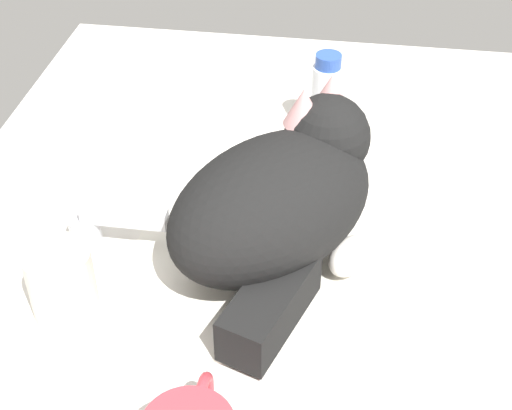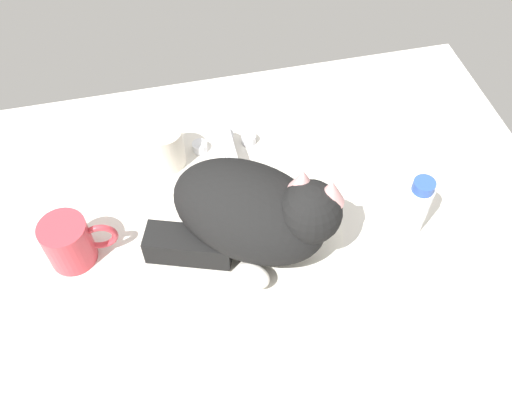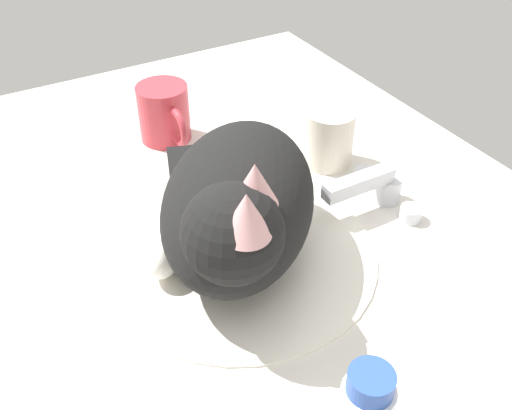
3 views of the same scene
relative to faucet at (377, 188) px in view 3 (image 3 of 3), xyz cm
name	(u,v)px [view 3 (image 3 of 3)]	position (x,y,z in cm)	size (l,w,h in cm)	color
ground_plane	(241,265)	(0.00, -19.85, -3.95)	(110.00, 82.50, 3.00)	silver
sink_basin	(240,253)	(0.00, -19.85, -2.15)	(31.61, 31.61, 0.61)	white
faucet	(377,188)	(0.00, 0.00, 0.00)	(12.22, 11.69, 5.40)	silver
cat	(235,207)	(0.88, -20.80, 5.72)	(32.41, 28.53, 17.41)	black
coffee_mug	(165,114)	(-28.21, -17.07, 1.79)	(11.60, 7.53, 8.48)	#C63842
rinse_cup	(329,138)	(-11.00, 0.17, 1.60)	(6.83, 6.83, 8.10)	silver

